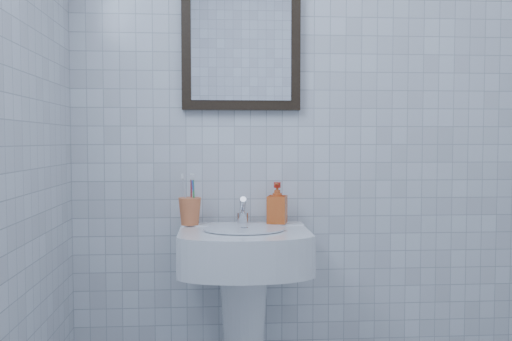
{
  "coord_description": "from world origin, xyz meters",
  "views": [
    {
      "loc": [
        -0.49,
        -1.24,
        1.11
      ],
      "look_at": [
        -0.34,
        0.86,
        1.0
      ],
      "focal_mm": 40.0,
      "sensor_mm": 36.0,
      "label": 1
    }
  ],
  "objects": [
    {
      "name": "wall_mirror",
      "position": [
        -0.38,
        1.18,
        1.55
      ],
      "size": [
        0.5,
        0.04,
        0.62
      ],
      "color": "black",
      "rests_on": "wall_back"
    },
    {
      "name": "faucet",
      "position": [
        -0.38,
        1.07,
        0.81
      ],
      "size": [
        0.05,
        0.1,
        0.12
      ],
      "color": "silver",
      "rests_on": "washbasin"
    },
    {
      "name": "soap_dispenser",
      "position": [
        -0.24,
        1.09,
        0.85
      ],
      "size": [
        0.09,
        0.1,
        0.17
      ],
      "primitive_type": "imported",
      "rotation": [
        0.0,
        0.0,
        -0.27
      ],
      "color": "red",
      "rests_on": "washbasin"
    },
    {
      "name": "wall_back",
      "position": [
        0.0,
        1.2,
        1.25
      ],
      "size": [
        2.2,
        0.02,
        2.5
      ],
      "primitive_type": "cube",
      "color": "silver",
      "rests_on": "ground"
    },
    {
      "name": "toothbrush_cup",
      "position": [
        -0.6,
        1.08,
        0.82
      ],
      "size": [
        0.1,
        0.1,
        0.11
      ],
      "primitive_type": null,
      "rotation": [
        0.0,
        0.0,
        -0.13
      ],
      "color": "#E57240",
      "rests_on": "washbasin"
    },
    {
      "name": "washbasin",
      "position": [
        -0.38,
        0.98,
        0.52
      ],
      "size": [
        0.5,
        0.37,
        0.77
      ],
      "color": "white",
      "rests_on": "ground"
    }
  ]
}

